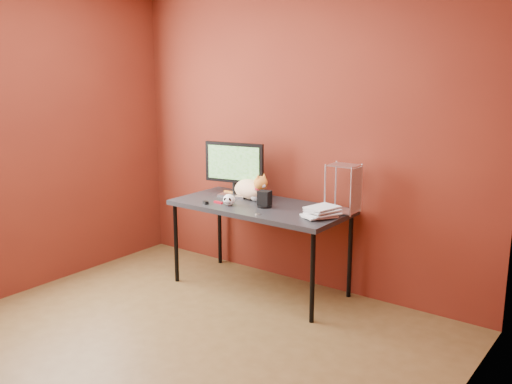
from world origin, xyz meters
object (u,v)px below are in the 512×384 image
Objects in this scene: monitor at (234,166)px; book_stack at (317,153)px; desk at (260,210)px; skull_mug at (229,200)px; speaker at (265,200)px; cat at (250,189)px.

monitor is 0.95m from book_stack.
skull_mug reaches higher than desk.
skull_mug is 0.77× the size of speaker.
cat is (0.18, -0.00, -0.18)m from monitor.
monitor is 4.00× the size of speaker.
cat is 0.55× the size of book_stack.
book_stack reaches higher than desk.
monitor is 0.25m from cat.
desk is 0.15m from speaker.
speaker is 0.63m from book_stack.
cat is at bearing -12.72° from monitor.
speaker is (0.45, -0.17, -0.20)m from monitor.
cat is 5.05× the size of skull_mug.
cat is 0.30m from skull_mug.
desk is 1.53× the size of book_stack.
monitor reaches higher than cat.
desk is 14.13× the size of skull_mug.
book_stack is at bearing -2.74° from speaker.
book_stack reaches higher than skull_mug.
monitor is 5.18× the size of skull_mug.
book_stack is (0.74, -0.13, 0.40)m from cat.
monitor is 0.52m from speaker.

